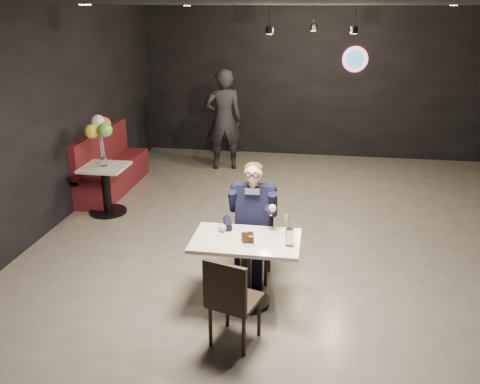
% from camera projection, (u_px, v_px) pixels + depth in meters
% --- Properties ---
extents(floor, '(9.00, 9.00, 0.00)m').
position_uv_depth(floor, '(299.00, 246.00, 6.70)').
color(floor, gray).
rests_on(floor, ground).
extents(wall_sign, '(0.50, 0.06, 0.50)m').
position_uv_depth(wall_sign, '(355.00, 59.00, 10.04)').
color(wall_sign, pink).
rests_on(wall_sign, floor).
extents(pendant_lights, '(1.40, 1.20, 0.36)m').
position_uv_depth(pendant_lights, '(313.00, 14.00, 7.57)').
color(pendant_lights, black).
rests_on(pendant_lights, floor).
extents(main_table, '(1.10, 0.70, 0.75)m').
position_uv_depth(main_table, '(246.00, 271.00, 5.30)').
color(main_table, silver).
rests_on(main_table, floor).
extents(chair_far, '(0.42, 0.46, 0.92)m').
position_uv_depth(chair_far, '(253.00, 241.00, 5.79)').
color(chair_far, black).
rests_on(chair_far, floor).
extents(chair_near, '(0.53, 0.56, 0.92)m').
position_uv_depth(chair_near, '(235.00, 298.00, 4.66)').
color(chair_near, black).
rests_on(chair_near, floor).
extents(seated_man, '(0.60, 0.80, 1.44)m').
position_uv_depth(seated_man, '(253.00, 221.00, 5.70)').
color(seated_man, black).
rests_on(seated_man, floor).
extents(dessert_plate, '(0.24, 0.24, 0.01)m').
position_uv_depth(dessert_plate, '(250.00, 242.00, 5.10)').
color(dessert_plate, white).
rests_on(dessert_plate, main_table).
extents(cake_slice, '(0.14, 0.12, 0.08)m').
position_uv_depth(cake_slice, '(248.00, 238.00, 5.08)').
color(cake_slice, black).
rests_on(cake_slice, dessert_plate).
extents(mint_leaf, '(0.07, 0.04, 0.01)m').
position_uv_depth(mint_leaf, '(251.00, 236.00, 5.02)').
color(mint_leaf, green).
rests_on(mint_leaf, cake_slice).
extents(sundae_glass, '(0.08, 0.08, 0.18)m').
position_uv_depth(sundae_glass, '(289.00, 237.00, 5.01)').
color(sundae_glass, silver).
rests_on(sundae_glass, main_table).
extents(wafer_cone, '(0.08, 0.08, 0.14)m').
position_uv_depth(wafer_cone, '(287.00, 222.00, 4.97)').
color(wafer_cone, tan).
rests_on(wafer_cone, sundae_glass).
extents(booth_bench, '(0.52, 2.07, 1.03)m').
position_uv_depth(booth_bench, '(113.00, 161.00, 8.60)').
color(booth_bench, '#470F1B').
rests_on(booth_bench, floor).
extents(side_table, '(0.64, 0.64, 0.80)m').
position_uv_depth(side_table, '(106.00, 188.00, 7.67)').
color(side_table, silver).
rests_on(side_table, floor).
extents(balloon_vase, '(0.10, 0.10, 0.14)m').
position_uv_depth(balloon_vase, '(104.00, 161.00, 7.52)').
color(balloon_vase, silver).
rests_on(balloon_vase, side_table).
extents(balloon_bunch, '(0.38, 0.38, 0.63)m').
position_uv_depth(balloon_bunch, '(101.00, 136.00, 7.39)').
color(balloon_bunch, yellow).
rests_on(balloon_bunch, balloon_vase).
extents(passerby, '(0.79, 0.61, 1.91)m').
position_uv_depth(passerby, '(224.00, 120.00, 9.63)').
color(passerby, black).
rests_on(passerby, floor).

